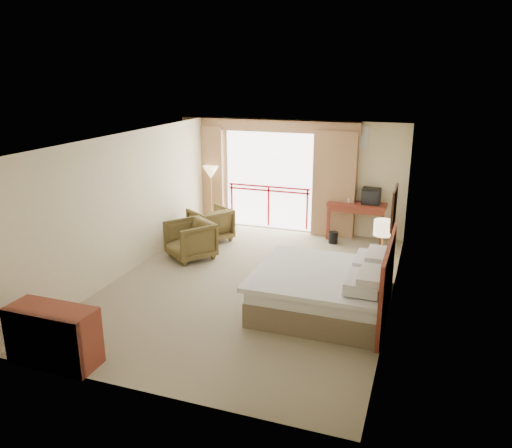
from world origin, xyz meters
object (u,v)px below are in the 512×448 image
at_px(side_table, 199,235).
at_px(armchair_far, 211,240).
at_px(wastebasket, 333,237).
at_px(tv, 371,196).
at_px(armchair_near, 191,258).
at_px(floor_lamp, 211,175).
at_px(table_lamp, 383,228).
at_px(nightstand, 380,270).
at_px(dresser, 53,336).
at_px(desk, 357,210).
at_px(bed, 325,289).

bearing_deg(side_table, armchair_far, 91.28).
bearing_deg(side_table, wastebasket, 26.81).
bearing_deg(tv, wastebasket, -129.25).
relative_size(armchair_near, floor_lamp, 0.57).
height_order(table_lamp, wastebasket, table_lamp).
bearing_deg(nightstand, floor_lamp, 152.95).
bearing_deg(wastebasket, armchair_near, -143.80).
bearing_deg(armchair_near, dresser, -52.91).
bearing_deg(floor_lamp, tv, 2.66).
bearing_deg(side_table, tv, 28.43).
distance_m(nightstand, floor_lamp, 5.15).
distance_m(nightstand, desk, 2.80).
bearing_deg(desk, table_lamp, -69.09).
relative_size(nightstand, tv, 1.55).
distance_m(tv, side_table, 4.00).
bearing_deg(wastebasket, bed, -81.38).
bearing_deg(table_lamp, wastebasket, 121.53).
height_order(tv, armchair_far, tv).
distance_m(desk, tv, 0.48).
bearing_deg(tv, armchair_near, -127.51).
distance_m(table_lamp, floor_lamp, 5.03).
bearing_deg(armchair_far, tv, 142.62).
bearing_deg(bed, desk, 91.12).
xyz_separation_m(nightstand, floor_lamp, (-4.44, 2.41, 1.01)).
distance_m(nightstand, tv, 2.74).
bearing_deg(nightstand, side_table, 171.26).
bearing_deg(side_table, nightstand, -10.16).
height_order(table_lamp, armchair_near, table_lamp).
height_order(nightstand, dresser, dresser).
distance_m(table_lamp, desk, 2.76).
relative_size(desk, side_table, 2.76).
bearing_deg(side_table, dresser, -88.42).
bearing_deg(nightstand, tv, 102.66).
xyz_separation_m(wastebasket, floor_lamp, (-3.18, 0.32, 1.19)).
height_order(bed, side_table, bed).
xyz_separation_m(nightstand, armchair_near, (-3.91, 0.15, -0.32)).
relative_size(desk, armchair_far, 1.57).
bearing_deg(nightstand, armchair_near, 179.28).
relative_size(tv, floor_lamp, 0.26).
relative_size(bed, tv, 5.22).
distance_m(tv, dresser, 7.45).
distance_m(bed, tv, 3.96).
height_order(bed, wastebasket, bed).
relative_size(floor_lamp, dresser, 1.27).
height_order(table_lamp, dresser, table_lamp).
xyz_separation_m(table_lamp, dresser, (-3.85, -4.09, -0.69)).
bearing_deg(bed, floor_lamp, 134.87).
height_order(nightstand, table_lamp, table_lamp).
bearing_deg(side_table, armchair_near, -83.11).
xyz_separation_m(nightstand, side_table, (-3.98, 0.71, 0.02)).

